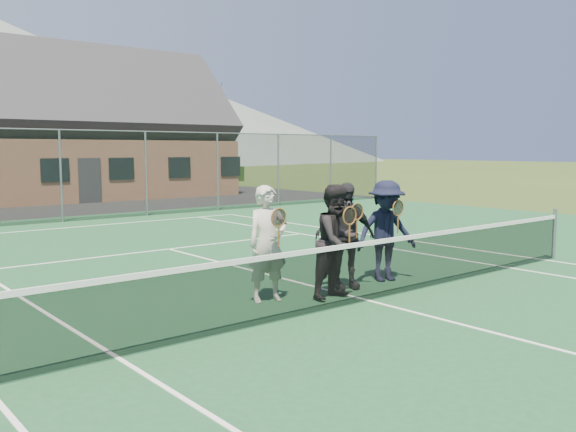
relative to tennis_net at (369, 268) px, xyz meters
name	(u,v)px	position (x,y,z in m)	size (l,w,h in m)	color
ground	(7,208)	(0.00, 20.00, -0.54)	(220.00, 220.00, 0.00)	#304418
court_surface	(369,302)	(0.00, 0.00, -0.53)	(30.00, 30.00, 0.02)	#1C4C2B
hill_centre	(4,93)	(20.00, 95.00, 10.46)	(120.00, 120.00, 22.00)	#576961
hill_east	(200,125)	(55.00, 95.00, 6.46)	(90.00, 90.00, 14.00)	#516156
court_markings	(369,301)	(0.00, 0.00, -0.51)	(11.03, 23.83, 0.01)	white
tennis_net	(369,268)	(0.00, 0.00, 0.00)	(11.68, 0.08, 1.10)	slate
perimeter_fence	(61,176)	(0.00, 13.50, 0.99)	(30.07, 0.07, 3.02)	slate
clubhouse	(66,116)	(4.00, 24.00, 3.45)	(15.60, 8.20, 7.70)	#9E6B4C
tree_d	(135,99)	(12.00, 33.00, 5.25)	(3.20, 3.20, 7.77)	#3C2416
tree_e	(210,104)	(18.00, 33.00, 5.25)	(3.20, 3.20, 7.77)	#3C2815
player_a	(268,244)	(-1.21, 0.99, 0.38)	(0.73, 0.56, 1.80)	beige
player_b	(337,241)	(-0.22, 0.48, 0.38)	(0.96, 0.80, 1.80)	black
player_c	(345,236)	(0.32, 0.85, 0.38)	(1.14, 0.81, 1.80)	black
player_d	(386,231)	(1.32, 0.83, 0.38)	(1.32, 1.01, 1.80)	black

